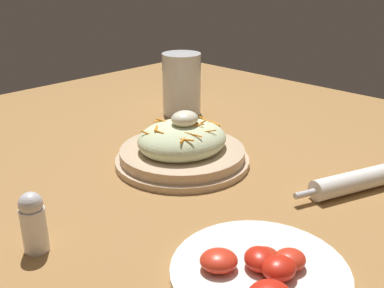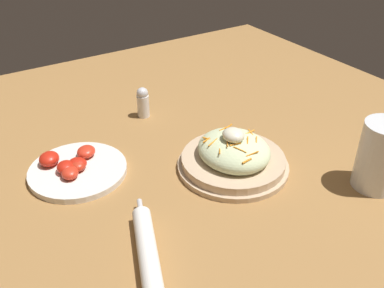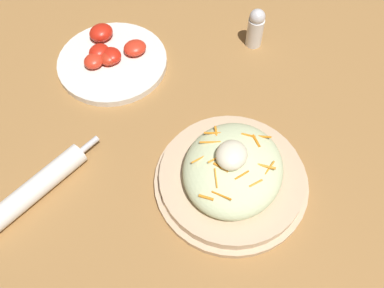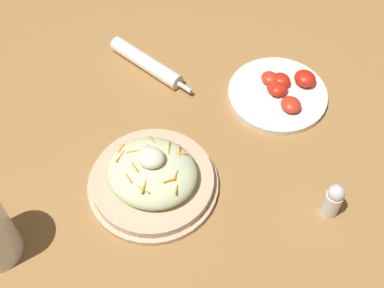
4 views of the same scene
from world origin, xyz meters
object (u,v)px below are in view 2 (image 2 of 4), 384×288
(salad_plate, at_px, (233,156))
(salt_shaker, at_px, (143,102))
(beer_mug, at_px, (382,160))
(napkin_roll, at_px, (147,250))
(tomato_plate, at_px, (76,168))

(salad_plate, height_order, salt_shaker, salad_plate)
(salad_plate, bearing_deg, beer_mug, 45.55)
(salad_plate, height_order, napkin_roll, salad_plate)
(beer_mug, relative_size, salt_shaker, 1.77)
(napkin_roll, bearing_deg, salt_shaker, 153.66)
(salad_plate, relative_size, napkin_roll, 1.11)
(napkin_roll, xyz_separation_m, tomato_plate, (-0.29, -0.02, -0.00))
(salt_shaker, bearing_deg, beer_mug, 27.08)
(salad_plate, height_order, beer_mug, beer_mug)
(beer_mug, bearing_deg, tomato_plate, -126.40)
(salad_plate, xyz_separation_m, salt_shaker, (-0.31, -0.06, 0.01))
(napkin_roll, relative_size, salt_shaker, 2.67)
(salad_plate, bearing_deg, tomato_plate, -119.40)
(tomato_plate, bearing_deg, beer_mug, 53.60)
(salad_plate, relative_size, tomato_plate, 1.16)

